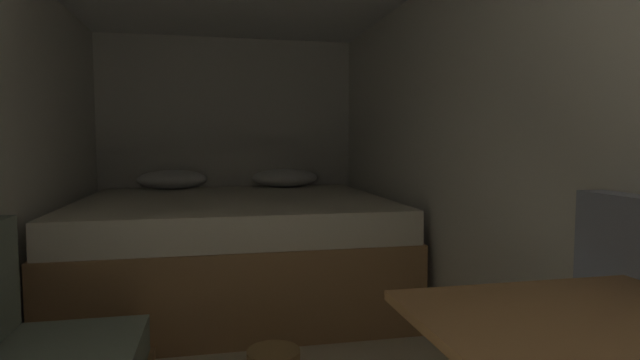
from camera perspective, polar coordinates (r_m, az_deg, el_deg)
wall_back at (r=4.75m, az=-10.32°, el=3.04°), size 2.39×0.05×2.10m
wall_right at (r=2.64m, az=17.79°, el=1.90°), size 0.05×4.86×2.10m
bed at (r=3.79m, az=-9.70°, el=-7.48°), size 2.17×1.96×0.91m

